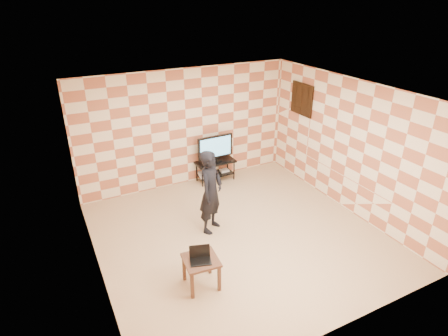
{
  "coord_description": "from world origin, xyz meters",
  "views": [
    {
      "loc": [
        -2.89,
        -5.08,
        4.16
      ],
      "look_at": [
        0.0,
        0.6,
        1.15
      ],
      "focal_mm": 30.0,
      "sensor_mm": 36.0,
      "label": 1
    }
  ],
  "objects_px": {
    "tv": "(215,147)",
    "person": "(211,192)",
    "tv_stand": "(215,166)",
    "side_table": "(201,264)"
  },
  "relations": [
    {
      "from": "tv",
      "to": "person",
      "type": "xyz_separation_m",
      "value": [
        -0.97,
        -1.83,
        -0.04
      ]
    },
    {
      "from": "side_table",
      "to": "person",
      "type": "distance_m",
      "value": 1.59
    },
    {
      "from": "side_table",
      "to": "person",
      "type": "height_order",
      "value": "person"
    },
    {
      "from": "tv_stand",
      "to": "side_table",
      "type": "distance_m",
      "value": 3.61
    },
    {
      "from": "person",
      "to": "tv",
      "type": "bearing_deg",
      "value": 23.79
    },
    {
      "from": "tv",
      "to": "person",
      "type": "height_order",
      "value": "person"
    },
    {
      "from": "tv_stand",
      "to": "side_table",
      "type": "xyz_separation_m",
      "value": [
        -1.76,
        -3.15,
        0.05
      ]
    },
    {
      "from": "side_table",
      "to": "person",
      "type": "relative_size",
      "value": 0.34
    },
    {
      "from": "tv_stand",
      "to": "person",
      "type": "bearing_deg",
      "value": -117.92
    },
    {
      "from": "tv_stand",
      "to": "tv",
      "type": "relative_size",
      "value": 1.08
    }
  ]
}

